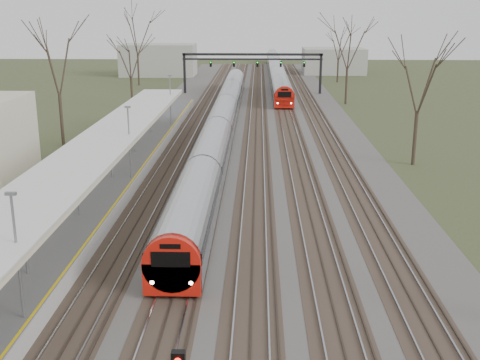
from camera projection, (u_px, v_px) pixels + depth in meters
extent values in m
cube|color=#474442|center=(247.00, 133.00, 62.49)|extent=(24.00, 160.00, 0.10)
cube|color=#4C3828|center=(189.00, 132.00, 62.66)|extent=(2.60, 160.00, 0.06)
cube|color=gray|center=(182.00, 131.00, 62.66)|extent=(0.07, 160.00, 0.12)
cube|color=gray|center=(196.00, 131.00, 62.62)|extent=(0.07, 160.00, 0.12)
cube|color=#4C3828|center=(223.00, 132.00, 62.56)|extent=(2.60, 160.00, 0.06)
cube|color=gray|center=(216.00, 131.00, 62.56)|extent=(0.07, 160.00, 0.12)
cube|color=gray|center=(229.00, 131.00, 62.52)|extent=(0.07, 160.00, 0.12)
cube|color=#4C3828|center=(256.00, 132.00, 62.45)|extent=(2.60, 160.00, 0.06)
cube|color=gray|center=(249.00, 132.00, 62.45)|extent=(0.07, 160.00, 0.12)
cube|color=gray|center=(263.00, 132.00, 62.41)|extent=(0.07, 160.00, 0.12)
cube|color=#4C3828|center=(290.00, 132.00, 62.35)|extent=(2.60, 160.00, 0.06)
cube|color=gray|center=(283.00, 132.00, 62.35)|extent=(0.07, 160.00, 0.12)
cube|color=gray|center=(297.00, 132.00, 62.31)|extent=(0.07, 160.00, 0.12)
cube|color=#4C3828|center=(324.00, 133.00, 62.24)|extent=(2.60, 160.00, 0.06)
cube|color=gray|center=(317.00, 132.00, 62.25)|extent=(0.07, 160.00, 0.12)
cube|color=gray|center=(331.00, 132.00, 62.20)|extent=(0.07, 160.00, 0.12)
cube|color=#9E9B93|center=(123.00, 171.00, 45.82)|extent=(3.50, 69.00, 1.00)
cylinder|color=slate|center=(25.00, 242.00, 26.52)|extent=(0.14, 0.14, 3.00)
cylinder|color=slate|center=(78.00, 190.00, 34.21)|extent=(0.14, 0.14, 3.00)
cylinder|color=slate|center=(111.00, 157.00, 41.90)|extent=(0.14, 0.14, 3.00)
cylinder|color=slate|center=(134.00, 134.00, 49.59)|extent=(0.14, 0.14, 3.00)
cylinder|color=slate|center=(151.00, 117.00, 57.29)|extent=(0.14, 0.14, 3.00)
cube|color=silver|center=(106.00, 138.00, 40.52)|extent=(4.10, 50.00, 0.12)
cube|color=beige|center=(106.00, 140.00, 40.57)|extent=(4.10, 50.00, 0.25)
cube|color=black|center=(185.00, 74.00, 90.82)|extent=(0.35, 0.35, 6.00)
cube|color=black|center=(320.00, 74.00, 90.21)|extent=(0.35, 0.35, 6.00)
cube|color=black|center=(252.00, 54.00, 89.72)|extent=(21.00, 0.35, 0.35)
cube|color=black|center=(252.00, 59.00, 89.91)|extent=(21.00, 0.25, 0.25)
cube|color=black|center=(211.00, 64.00, 90.10)|extent=(0.32, 0.22, 0.85)
sphere|color=#0CFF19|center=(211.00, 62.00, 89.90)|extent=(0.16, 0.16, 0.16)
cube|color=black|center=(234.00, 64.00, 89.99)|extent=(0.32, 0.22, 0.85)
sphere|color=#0CFF19|center=(234.00, 62.00, 89.79)|extent=(0.16, 0.16, 0.16)
cube|color=black|center=(257.00, 64.00, 89.89)|extent=(0.32, 0.22, 0.85)
sphere|color=#0CFF19|center=(257.00, 62.00, 89.69)|extent=(0.16, 0.16, 0.16)
cube|color=black|center=(281.00, 64.00, 89.79)|extent=(0.32, 0.22, 0.85)
sphere|color=#0CFF19|center=(281.00, 62.00, 89.58)|extent=(0.16, 0.16, 0.16)
cube|color=black|center=(304.00, 64.00, 89.68)|extent=(0.32, 0.22, 0.85)
sphere|color=#0CFF19|center=(304.00, 63.00, 89.48)|extent=(0.16, 0.16, 0.16)
cylinder|color=#2D231C|center=(62.00, 121.00, 55.61)|extent=(0.30, 0.30, 4.95)
cylinder|color=#2D231C|center=(415.00, 139.00, 48.98)|extent=(0.30, 0.30, 4.50)
cube|color=#9D9FA6|center=(222.00, 122.00, 62.28)|extent=(2.55, 75.00, 1.60)
cylinder|color=#9D9FA6|center=(222.00, 116.00, 62.10)|extent=(2.60, 74.70, 2.60)
cube|color=black|center=(222.00, 115.00, 62.07)|extent=(2.62, 74.40, 0.55)
cube|color=red|center=(172.00, 278.00, 26.34)|extent=(2.55, 0.50, 1.50)
cylinder|color=red|center=(172.00, 263.00, 26.20)|extent=(2.60, 0.60, 2.60)
cube|color=black|center=(171.00, 259.00, 25.86)|extent=(1.70, 0.12, 0.70)
sphere|color=white|center=(152.00, 282.00, 26.20)|extent=(0.22, 0.22, 0.22)
sphere|color=white|center=(191.00, 283.00, 26.15)|extent=(0.22, 0.22, 0.22)
cube|color=black|center=(223.00, 131.00, 62.53)|extent=(1.80, 74.00, 0.35)
cube|color=#9D9FA6|center=(276.00, 72.00, 112.19)|extent=(2.55, 75.00, 1.60)
cylinder|color=#9D9FA6|center=(276.00, 68.00, 112.02)|extent=(2.60, 74.70, 2.60)
cube|color=black|center=(276.00, 68.00, 111.99)|extent=(2.62, 74.40, 0.55)
cube|color=red|center=(284.00, 102.00, 76.25)|extent=(2.55, 0.50, 1.50)
cylinder|color=red|center=(284.00, 97.00, 76.11)|extent=(2.60, 0.60, 2.60)
cube|color=black|center=(285.00, 94.00, 75.77)|extent=(1.70, 0.12, 0.70)
sphere|color=white|center=(278.00, 103.00, 76.12)|extent=(0.22, 0.22, 0.22)
sphere|color=white|center=(291.00, 103.00, 76.06)|extent=(0.22, 0.22, 0.22)
cube|color=black|center=(276.00, 77.00, 112.45)|extent=(1.80, 74.00, 0.35)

